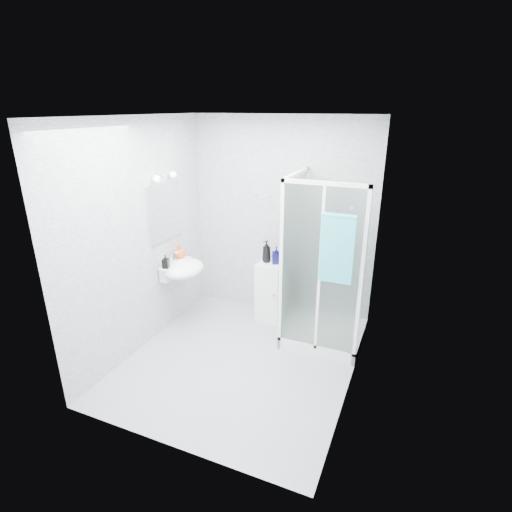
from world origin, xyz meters
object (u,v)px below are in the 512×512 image
at_px(shampoo_bottle_b, 276,255).
at_px(shampoo_bottle_a, 267,251).
at_px(hand_towel, 337,247).
at_px(shower_enclosure, 318,307).
at_px(storage_cabinet, 271,291).
at_px(wall_basin, 182,269).
at_px(soap_dispenser_black, 166,261).
at_px(soap_dispenser_orange, 180,252).

bearing_deg(shampoo_bottle_b, shampoo_bottle_a, -178.63).
bearing_deg(hand_towel, shower_enclosure, 122.07).
distance_m(shower_enclosure, storage_cabinet, 0.76).
bearing_deg(shampoo_bottle_a, wall_basin, -145.05).
height_order(wall_basin, shampoo_bottle_b, shampoo_bottle_b).
bearing_deg(soap_dispenser_black, hand_towel, 3.00).
distance_m(hand_towel, soap_dispenser_orange, 2.09).
height_order(hand_towel, soap_dispenser_orange, hand_towel).
bearing_deg(shampoo_bottle_b, soap_dispenser_black, -143.90).
xyz_separation_m(storage_cabinet, soap_dispenser_orange, (-1.08, -0.44, 0.55)).
relative_size(wall_basin, shampoo_bottle_b, 2.54).
relative_size(hand_towel, soap_dispenser_black, 4.35).
relative_size(soap_dispenser_orange, soap_dispenser_black, 1.08).
bearing_deg(wall_basin, hand_towel, -2.55).
bearing_deg(wall_basin, soap_dispenser_orange, 128.52).
height_order(shower_enclosure, soap_dispenser_orange, shower_enclosure).
bearing_deg(soap_dispenser_orange, shower_enclosure, 5.15).
relative_size(shower_enclosure, storage_cabinet, 2.51).
relative_size(wall_basin, hand_towel, 0.77).
height_order(shower_enclosure, soap_dispenser_black, shower_enclosure).
xyz_separation_m(wall_basin, hand_towel, (1.91, -0.09, 0.57)).
bearing_deg(wall_basin, shampoo_bottle_a, 34.95).
bearing_deg(hand_towel, shampoo_bottle_a, 145.68).
distance_m(shower_enclosure, shampoo_bottle_b, 0.85).
bearing_deg(storage_cabinet, shower_enclosure, -19.16).
height_order(shower_enclosure, storage_cabinet, shower_enclosure).
bearing_deg(soap_dispenser_orange, storage_cabinet, 22.14).
distance_m(storage_cabinet, hand_towel, 1.52).
xyz_separation_m(wall_basin, soap_dispenser_black, (-0.10, -0.19, 0.15)).
xyz_separation_m(storage_cabinet, hand_towel, (0.95, -0.68, 0.97)).
height_order(shampoo_bottle_a, soap_dispenser_black, shampoo_bottle_a).
distance_m(wall_basin, shampoo_bottle_a, 1.08).
bearing_deg(shampoo_bottle_b, hand_towel, -38.15).
bearing_deg(wall_basin, shower_enclosure, 10.81).
bearing_deg(soap_dispenser_orange, shampoo_bottle_b, 22.18).
bearing_deg(shampoo_bottle_a, hand_towel, -34.32).
bearing_deg(hand_towel, soap_dispenser_black, -177.00).
distance_m(shower_enclosure, shampoo_bottle_a, 0.97).
xyz_separation_m(shower_enclosure, shampoo_bottle_b, (-0.64, 0.30, 0.46)).
distance_m(shower_enclosure, wall_basin, 1.72).
height_order(shower_enclosure, wall_basin, shower_enclosure).
xyz_separation_m(shower_enclosure, soap_dispenser_orange, (-1.78, -0.16, 0.50)).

